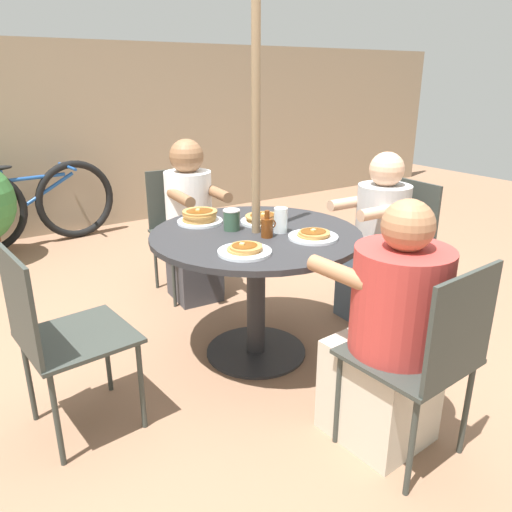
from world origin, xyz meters
name	(u,v)px	position (x,y,z in m)	size (l,w,h in m)	color
ground_plane	(256,352)	(0.00, 0.00, 0.00)	(12.00, 12.00, 0.00)	#8C664C
back_fence	(86,138)	(0.00, 3.09, 0.92)	(10.00, 0.06, 1.84)	gray
patio_table	(256,257)	(0.00, 0.00, 0.59)	(1.13, 1.13, 0.73)	#28282B
umbrella_pole	(256,172)	(0.00, 0.00, 1.05)	(0.05, 0.05, 2.11)	#846B4C
patio_chair_north	(427,352)	(0.08, -1.08, 0.51)	(0.47, 0.47, 0.88)	#333833
diner_north	(389,340)	(0.06, -0.90, 0.49)	(0.41, 0.55, 1.09)	beige
patio_chair_east	(397,239)	(1.08, -0.04, 0.51)	(0.45, 0.45, 0.88)	#333833
diner_east	(377,245)	(0.91, -0.03, 0.50)	(0.49, 0.35, 1.08)	slate
patio_chair_south	(182,223)	(0.07, 1.08, 0.51)	(0.47, 0.47, 0.88)	#333833
diner_south	(191,227)	(0.06, 0.91, 0.53)	(0.35, 0.52, 1.12)	#3D3D42
patio_chair_west	(56,331)	(-1.08, -0.11, 0.51)	(0.48, 0.48, 0.88)	#333833
pancake_plate_a	(200,217)	(-0.16, 0.33, 0.76)	(0.26, 0.26, 0.08)	white
pancake_plate_b	(313,236)	(0.18, -0.25, 0.75)	(0.26, 0.26, 0.05)	white
pancake_plate_c	(245,250)	(-0.23, -0.25, 0.75)	(0.26, 0.26, 0.05)	white
pancake_plate_d	(263,219)	(0.13, 0.13, 0.75)	(0.26, 0.26, 0.06)	white
syrup_bottle	(268,227)	(0.01, -0.10, 0.79)	(0.08, 0.06, 0.14)	#602D0F
coffee_cup	(232,220)	(-0.09, 0.11, 0.79)	(0.09, 0.09, 0.11)	#33513D
drinking_glass_a	(281,220)	(0.11, -0.07, 0.80)	(0.07, 0.07, 0.13)	silver
bicycle	(31,205)	(-0.65, 2.77, 0.39)	(1.58, 0.44, 0.78)	black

